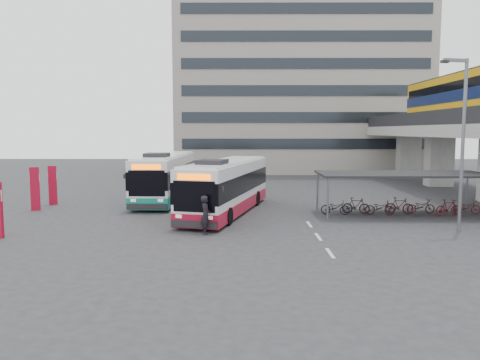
{
  "coord_description": "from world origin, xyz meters",
  "views": [
    {
      "loc": [
        -1.18,
        -25.02,
        5.06
      ],
      "look_at": [
        -1.29,
        4.09,
        2.0
      ],
      "focal_mm": 35.0,
      "sensor_mm": 36.0,
      "label": 1
    }
  ],
  "objects_px": {
    "bus_main": "(227,187)",
    "bus_teal": "(166,177)",
    "pedestrian": "(206,215)",
    "lamp_post": "(461,134)"
  },
  "relations": [
    {
      "from": "pedestrian",
      "to": "lamp_post",
      "type": "height_order",
      "value": "lamp_post"
    },
    {
      "from": "bus_main",
      "to": "lamp_post",
      "type": "bearing_deg",
      "value": -10.37
    },
    {
      "from": "lamp_post",
      "to": "bus_main",
      "type": "bearing_deg",
      "value": 142.42
    },
    {
      "from": "bus_main",
      "to": "bus_teal",
      "type": "bearing_deg",
      "value": 143.48
    },
    {
      "from": "pedestrian",
      "to": "lamp_post",
      "type": "distance_m",
      "value": 13.27
    },
    {
      "from": "bus_main",
      "to": "lamp_post",
      "type": "height_order",
      "value": "lamp_post"
    },
    {
      "from": "bus_main",
      "to": "bus_teal",
      "type": "xyz_separation_m",
      "value": [
        -4.7,
        5.77,
        0.05
      ]
    },
    {
      "from": "bus_main",
      "to": "pedestrian",
      "type": "bearing_deg",
      "value": -83.48
    },
    {
      "from": "bus_main",
      "to": "pedestrian",
      "type": "distance_m",
      "value": 6.24
    },
    {
      "from": "pedestrian",
      "to": "lamp_post",
      "type": "bearing_deg",
      "value": -86.4
    }
  ]
}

